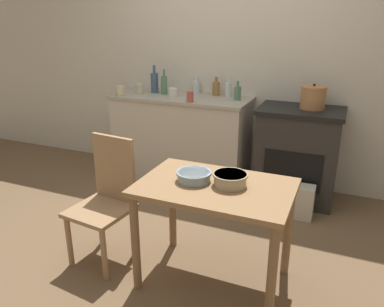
% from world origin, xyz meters
% --- Properties ---
extents(ground_plane, '(14.00, 14.00, 0.00)m').
position_xyz_m(ground_plane, '(0.00, 0.00, 0.00)').
color(ground_plane, brown).
extents(wall_back, '(8.00, 0.07, 2.55)m').
position_xyz_m(wall_back, '(0.00, 1.58, 1.27)').
color(wall_back, beige).
rests_on(wall_back, ground_plane).
extents(counter_cabinet, '(1.47, 0.61, 0.94)m').
position_xyz_m(counter_cabinet, '(-0.45, 1.26, 0.47)').
color(counter_cabinet, beige).
rests_on(counter_cabinet, ground_plane).
extents(stove, '(0.79, 0.58, 0.92)m').
position_xyz_m(stove, '(0.79, 1.28, 0.46)').
color(stove, '#2D2B28').
rests_on(stove, ground_plane).
extents(work_table, '(0.98, 0.65, 0.72)m').
position_xyz_m(work_table, '(0.48, -0.26, 0.60)').
color(work_table, '#997047').
rests_on(work_table, ground_plane).
extents(chair, '(0.44, 0.44, 0.93)m').
position_xyz_m(chair, '(-0.34, -0.29, 0.48)').
color(chair, '#A87F56').
rests_on(chair, ground_plane).
extents(flour_sack, '(0.24, 0.17, 0.31)m').
position_xyz_m(flour_sack, '(0.91, 0.88, 0.15)').
color(flour_sack, beige).
rests_on(flour_sack, ground_plane).
extents(stock_pot, '(0.24, 0.24, 0.23)m').
position_xyz_m(stock_pot, '(0.88, 1.31, 1.03)').
color(stock_pot, '#B77A47').
rests_on(stock_pot, stove).
extents(mixing_bowl_large, '(0.23, 0.23, 0.07)m').
position_xyz_m(mixing_bowl_large, '(0.33, -0.25, 0.76)').
color(mixing_bowl_large, '#93A8B2').
rests_on(mixing_bowl_large, work_table).
extents(mixing_bowl_small, '(0.22, 0.22, 0.08)m').
position_xyz_m(mixing_bowl_small, '(0.57, -0.23, 0.77)').
color(mixing_bowl_small, tan).
rests_on(mixing_bowl_small, work_table).
extents(bottle_far_left, '(0.07, 0.07, 0.27)m').
position_xyz_m(bottle_far_left, '(-0.66, 1.28, 1.05)').
color(bottle_far_left, '#517F5B').
rests_on(bottle_far_left, counter_cabinet).
extents(bottle_left, '(0.08, 0.08, 0.20)m').
position_xyz_m(bottle_left, '(-0.12, 1.44, 1.02)').
color(bottle_left, olive).
rests_on(bottle_left, counter_cabinet).
extents(bottle_mid_left, '(0.08, 0.08, 0.30)m').
position_xyz_m(bottle_mid_left, '(-0.79, 1.32, 1.06)').
color(bottle_mid_left, '#3D5675').
rests_on(bottle_mid_left, counter_cabinet).
extents(bottle_center_left, '(0.08, 0.08, 0.19)m').
position_xyz_m(bottle_center_left, '(-0.37, 1.49, 1.02)').
color(bottle_center_left, silver).
rests_on(bottle_center_left, counter_cabinet).
extents(bottle_center, '(0.07, 0.07, 0.19)m').
position_xyz_m(bottle_center, '(0.16, 1.30, 1.02)').
color(bottle_center, '#517F5B').
rests_on(bottle_center, counter_cabinet).
extents(bottle_center_right, '(0.07, 0.07, 0.20)m').
position_xyz_m(bottle_center_right, '(0.02, 1.42, 1.02)').
color(bottle_center_right, silver).
rests_on(bottle_center_right, counter_cabinet).
extents(cup_mid_right, '(0.08, 0.08, 0.10)m').
position_xyz_m(cup_mid_right, '(-0.93, 1.23, 1.00)').
color(cup_mid_right, beige).
rests_on(cup_mid_right, counter_cabinet).
extents(cup_right, '(0.09, 0.09, 0.09)m').
position_xyz_m(cup_right, '(-0.52, 1.22, 0.99)').
color(cup_right, silver).
rests_on(cup_right, counter_cabinet).
extents(cup_far_right, '(0.09, 0.09, 0.10)m').
position_xyz_m(cup_far_right, '(-1.06, 1.03, 1.00)').
color(cup_far_right, beige).
rests_on(cup_far_right, counter_cabinet).
extents(cup_end_right, '(0.07, 0.07, 0.10)m').
position_xyz_m(cup_end_right, '(-0.24, 1.02, 1.00)').
color(cup_end_right, '#B74C42').
rests_on(cup_end_right, counter_cabinet).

